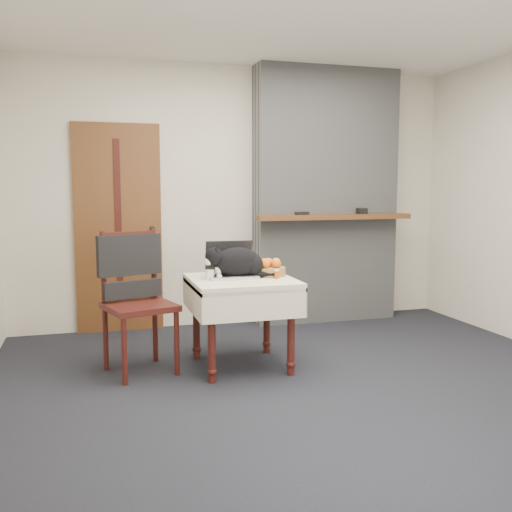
{
  "coord_description": "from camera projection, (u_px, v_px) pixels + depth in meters",
  "views": [
    {
      "loc": [
        -1.48,
        -3.65,
        1.39
      ],
      "look_at": [
        -0.26,
        0.48,
        0.87
      ],
      "focal_mm": 40.0,
      "sensor_mm": 36.0,
      "label": 1
    }
  ],
  "objects": [
    {
      "name": "chimney",
      "position": [
        326.0,
        197.0,
        5.92
      ],
      "size": [
        1.62,
        0.48,
        2.6
      ],
      "color": "gray",
      "rests_on": "ground"
    },
    {
      "name": "ground",
      "position": [
        310.0,
        384.0,
        4.06
      ],
      "size": [
        4.5,
        4.5,
        0.0
      ],
      "primitive_type": "plane",
      "color": "black",
      "rests_on": "ground"
    },
    {
      "name": "room_shell",
      "position": [
        289.0,
        138.0,
        4.29
      ],
      "size": [
        4.52,
        4.01,
        2.61
      ],
      "color": "beige",
      "rests_on": "ground"
    },
    {
      "name": "laptop",
      "position": [
        231.0,
        268.0,
        4.45
      ],
      "size": [
        0.39,
        0.34,
        0.28
      ],
      "rotation": [
        0.0,
        0.0,
        -0.05
      ],
      "color": "#B7B7BC",
      "rests_on": "side_table"
    },
    {
      "name": "cream_jar",
      "position": [
        210.0,
        275.0,
        4.31
      ],
      "size": [
        0.07,
        0.07,
        0.08
      ],
      "primitive_type": "cylinder",
      "color": "white",
      "rests_on": "side_table"
    },
    {
      "name": "side_table",
      "position": [
        241.0,
        293.0,
        4.39
      ],
      "size": [
        0.78,
        0.78,
        0.7
      ],
      "color": "#3D1410",
      "rests_on": "ground"
    },
    {
      "name": "chair",
      "position": [
        134.0,
        282.0,
        4.33
      ],
      "size": [
        0.6,
        0.59,
        1.07
      ],
      "rotation": [
        0.0,
        0.0,
        0.29
      ],
      "color": "#3D1410",
      "rests_on": "ground"
    },
    {
      "name": "pill_bottle",
      "position": [
        277.0,
        274.0,
        4.34
      ],
      "size": [
        0.04,
        0.04,
        0.07
      ],
      "color": "#B14715",
      "rests_on": "side_table"
    },
    {
      "name": "desk_clutter",
      "position": [
        263.0,
        276.0,
        4.46
      ],
      "size": [
        0.12,
        0.07,
        0.01
      ],
      "primitive_type": "cube",
      "rotation": [
        0.0,
        0.0,
        0.47
      ],
      "color": "black",
      "rests_on": "side_table"
    },
    {
      "name": "door",
      "position": [
        118.0,
        229.0,
        5.48
      ],
      "size": [
        0.82,
        0.1,
        2.0
      ],
      "color": "brown",
      "rests_on": "ground"
    },
    {
      "name": "fruit_basket",
      "position": [
        270.0,
        269.0,
        4.5
      ],
      "size": [
        0.24,
        0.24,
        0.14
      ],
      "color": "olive",
      "rests_on": "side_table"
    },
    {
      "name": "cat",
      "position": [
        238.0,
        263.0,
        4.39
      ],
      "size": [
        0.56,
        0.24,
        0.27
      ],
      "rotation": [
        0.0,
        0.0,
        0.08
      ],
      "color": "black",
      "rests_on": "side_table"
    }
  ]
}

